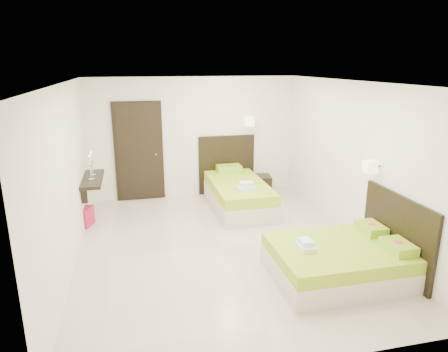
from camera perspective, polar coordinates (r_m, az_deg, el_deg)
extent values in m
plane|color=beige|center=(6.58, -0.26, -10.01)|extent=(5.50, 5.50, 0.00)
cube|color=beige|center=(8.20, 2.02, -3.40)|extent=(1.06, 2.12, 0.34)
cube|color=#85AE1B|center=(8.11, 2.04, -1.57)|extent=(1.05, 2.09, 0.21)
cube|color=black|center=(9.01, 0.36, 1.65)|extent=(1.27, 0.05, 1.32)
cube|color=#92BB22|center=(8.80, 0.71, 1.05)|extent=(0.53, 0.36, 0.15)
cylinder|color=#E2355C|center=(8.78, 0.71, 1.53)|extent=(0.13, 0.13, 0.00)
cube|color=silver|center=(7.53, 3.20, -1.78)|extent=(0.32, 0.23, 0.08)
cube|color=silver|center=(7.51, 3.21, -1.17)|extent=(0.24, 0.17, 0.08)
cube|color=#EDE7C2|center=(8.80, 3.60, 7.77)|extent=(0.19, 0.19, 0.21)
cylinder|color=#2D2116|center=(8.88, 3.45, 7.84)|extent=(0.03, 0.16, 0.03)
cube|color=beige|center=(5.88, 15.93, -12.44)|extent=(1.80, 1.35, 0.29)
cube|color=#85AE1B|center=(5.78, 16.10, -10.38)|extent=(1.79, 1.34, 0.18)
cube|color=black|center=(6.15, 23.43, -7.56)|extent=(0.05, 1.53, 1.13)
cube|color=#92BB22|center=(5.83, 23.64, -9.24)|extent=(0.31, 0.45, 0.13)
cylinder|color=#E2355C|center=(5.80, 23.72, -8.66)|extent=(0.11, 0.11, 0.00)
cube|color=#92BB22|center=(6.29, 20.27, -7.01)|extent=(0.31, 0.45, 0.13)
cylinder|color=#E2355C|center=(6.27, 20.32, -6.46)|extent=(0.11, 0.11, 0.00)
cube|color=silver|center=(5.51, 11.61, -9.93)|extent=(0.20, 0.27, 0.07)
cube|color=silver|center=(5.48, 11.66, -9.25)|extent=(0.15, 0.20, 0.07)
cube|color=#EDE7C2|center=(6.25, 20.13, 1.24)|extent=(0.16, 0.16, 0.18)
cylinder|color=#2D2116|center=(6.30, 20.74, 1.27)|extent=(0.16, 0.03, 0.03)
cube|color=black|center=(9.01, 5.07, -1.33)|extent=(0.56, 0.51, 0.44)
cube|color=#A51639|center=(7.76, -19.68, -5.48)|extent=(0.44, 0.44, 0.34)
cube|color=black|center=(8.68, -12.06, 3.39)|extent=(1.02, 0.06, 2.14)
cube|color=black|center=(8.65, -12.05, 3.34)|extent=(0.88, 0.04, 2.06)
cylinder|color=silver|center=(8.64, -9.71, 3.10)|extent=(0.03, 0.10, 0.03)
cube|color=black|center=(7.70, -18.27, -0.43)|extent=(0.35, 1.20, 0.06)
cube|color=black|center=(7.32, -19.34, -2.57)|extent=(0.10, 0.04, 0.30)
cube|color=black|center=(8.18, -18.73, -0.63)|extent=(0.10, 0.04, 0.30)
cylinder|color=silver|center=(7.54, -18.39, -0.45)|extent=(0.10, 0.10, 0.02)
cylinder|color=silver|center=(7.51, -18.46, 0.43)|extent=(0.02, 0.02, 0.22)
cone|color=silver|center=(7.48, -18.55, 1.39)|extent=(0.07, 0.07, 0.04)
cylinder|color=white|center=(7.46, -18.61, 2.10)|extent=(0.02, 0.02, 0.15)
sphere|color=#FFB23F|center=(7.44, -18.67, 2.75)|extent=(0.02, 0.02, 0.02)
cylinder|color=silver|center=(7.83, -18.21, 0.15)|extent=(0.10, 0.10, 0.02)
cylinder|color=silver|center=(7.80, -18.28, 1.00)|extent=(0.02, 0.02, 0.22)
cone|color=silver|center=(7.77, -18.36, 1.93)|extent=(0.07, 0.07, 0.04)
cylinder|color=white|center=(7.75, -18.42, 2.61)|extent=(0.02, 0.02, 0.15)
sphere|color=#FFB23F|center=(7.73, -18.48, 3.24)|extent=(0.02, 0.02, 0.02)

